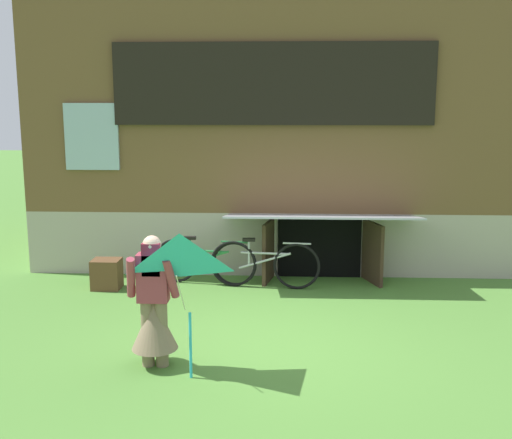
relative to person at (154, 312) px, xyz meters
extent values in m
plane|color=#4C7F33|center=(1.24, 0.78, -0.63)|extent=(60.00, 60.00, 0.00)
cube|color=#ADA393|center=(1.24, 6.12, -0.09)|extent=(8.43, 4.67, 1.08)
cube|color=brown|center=(1.24, 6.12, 2.58)|extent=(8.43, 4.67, 4.25)
cube|color=black|center=(1.24, 3.74, 2.59)|extent=(5.19, 0.08, 1.32)
cube|color=#9EB7C6|center=(1.24, 3.76, 2.59)|extent=(5.03, 0.04, 1.20)
cube|color=#9EB7C6|center=(-1.77, 3.75, 1.73)|extent=(0.90, 0.06, 1.10)
cube|color=black|center=(2.03, 3.77, -0.13)|extent=(1.40, 0.03, 1.00)
cube|color=#3D2B1E|center=(1.18, 3.48, -0.13)|extent=(0.19, 0.70, 1.00)
cube|color=#3D2B1E|center=(2.88, 3.48, -0.13)|extent=(0.28, 0.68, 1.00)
cube|color=#999EA8|center=(2.03, 3.23, 0.50)|extent=(3.06, 1.09, 0.18)
cylinder|color=#7F6B51|center=(-0.08, 0.00, -0.25)|extent=(0.14, 0.14, 0.76)
cylinder|color=#7F6B51|center=(0.08, 0.00, -0.25)|extent=(0.14, 0.14, 0.76)
cone|color=#7F6B51|center=(0.00, 0.00, -0.14)|extent=(0.52, 0.52, 0.57)
cube|color=#993847|center=(0.00, 0.00, 0.40)|extent=(0.34, 0.20, 0.54)
cylinder|color=#993847|center=(-0.22, -0.10, 0.43)|extent=(0.16, 0.31, 0.50)
cylinder|color=#993847|center=(0.22, -0.10, 0.43)|extent=(0.16, 0.31, 0.50)
cube|color=maroon|center=(0.00, -0.06, 0.62)|extent=(0.20, 0.08, 0.36)
sphere|color=#D8AD8E|center=(0.00, 0.00, 0.77)|extent=(0.21, 0.21, 0.21)
pyramid|color=#2DB2CC|center=(0.39, -0.50, 0.63)|extent=(0.93, 0.70, 0.60)
cylinder|color=beige|center=(0.35, -0.25, 0.30)|extent=(0.01, 0.50, 0.53)
cylinder|color=#2DB2CC|center=(0.45, -0.30, -0.26)|extent=(0.03, 0.03, 0.74)
torus|color=black|center=(1.64, 3.03, -0.26)|extent=(0.75, 0.12, 0.75)
torus|color=black|center=(0.62, 3.14, -0.26)|extent=(0.75, 0.12, 0.75)
cylinder|color=#ADAFB5|center=(1.13, 3.09, -0.06)|extent=(0.77, 0.12, 0.04)
cylinder|color=#ADAFB5|center=(1.13, 3.09, -0.19)|extent=(0.84, 0.13, 0.30)
cylinder|color=#ADAFB5|center=(0.88, 3.11, -0.06)|extent=(0.04, 0.04, 0.42)
cube|color=black|center=(0.88, 3.11, 0.15)|extent=(0.20, 0.08, 0.05)
cylinder|color=#ADAFB5|center=(1.64, 3.03, 0.11)|extent=(0.44, 0.08, 0.03)
torus|color=black|center=(0.64, 3.17, -0.27)|extent=(0.73, 0.16, 0.73)
torus|color=black|center=(-0.34, 3.33, -0.27)|extent=(0.73, 0.16, 0.73)
cylinder|color=#287A3D|center=(0.15, 3.25, -0.08)|extent=(0.74, 0.15, 0.04)
cylinder|color=#287A3D|center=(0.15, 3.25, -0.20)|extent=(0.81, 0.16, 0.30)
cylinder|color=#287A3D|center=(-0.09, 3.29, -0.08)|extent=(0.04, 0.04, 0.41)
cube|color=black|center=(-0.09, 3.29, 0.13)|extent=(0.20, 0.08, 0.05)
cylinder|color=#287A3D|center=(0.64, 3.17, 0.09)|extent=(0.44, 0.10, 0.03)
cube|color=brown|center=(-1.38, 2.93, -0.39)|extent=(0.44, 0.38, 0.48)
camera|label=1|loc=(1.45, -6.66, 2.32)|focal=44.41mm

